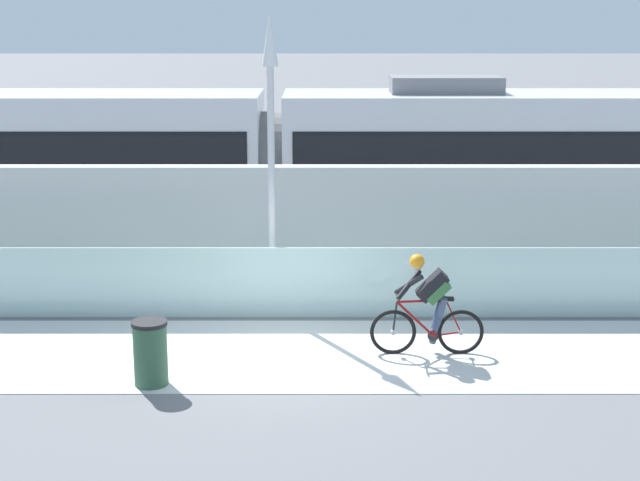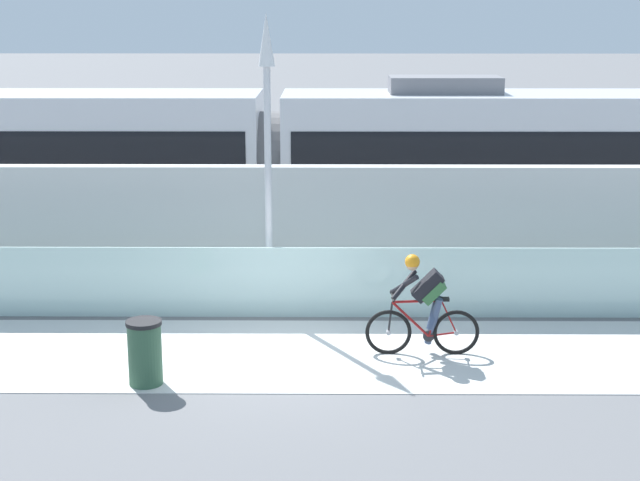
{
  "view_description": "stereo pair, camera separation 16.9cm",
  "coord_description": "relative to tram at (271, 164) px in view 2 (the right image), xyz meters",
  "views": [
    {
      "loc": [
        0.53,
        -14.03,
        5.26
      ],
      "look_at": [
        0.59,
        2.35,
        1.25
      ],
      "focal_mm": 53.57,
      "sensor_mm": 36.0,
      "label": 1
    },
    {
      "loc": [
        0.7,
        -14.03,
        5.26
      ],
      "look_at": [
        0.59,
        2.35,
        1.25
      ],
      "focal_mm": 53.57,
      "sensor_mm": 36.0,
      "label": 2
    }
  ],
  "objects": [
    {
      "name": "concrete_barrier_wall",
      "position": [
        0.52,
        -3.2,
        -0.71
      ],
      "size": [
        32.0,
        0.36,
        2.37
      ],
      "primitive_type": "cube",
      "color": "silver",
      "rests_on": "ground"
    },
    {
      "name": "cyclist_on_bike",
      "position": [
        2.72,
        -6.85,
        -1.11
      ],
      "size": [
        1.77,
        0.58,
        1.61
      ],
      "color": "black",
      "rests_on": "ground"
    },
    {
      "name": "trash_bin",
      "position": [
        -1.36,
        -8.1,
        -1.41
      ],
      "size": [
        0.51,
        0.51,
        0.96
      ],
      "color": "#33593F",
      "rests_on": "ground"
    },
    {
      "name": "lamp_post_antenna",
      "position": [
        0.22,
        -4.7,
        1.4
      ],
      "size": [
        0.28,
        0.28,
        5.2
      ],
      "color": "gray",
      "rests_on": "ground"
    },
    {
      "name": "tram",
      "position": [
        0.0,
        0.0,
        0.0
      ],
      "size": [
        22.56,
        2.54,
        3.81
      ],
      "color": "silver",
      "rests_on": "ground"
    },
    {
      "name": "tram_rail_near",
      "position": [
        0.52,
        -0.72,
        -1.89
      ],
      "size": [
        32.0,
        0.08,
        0.01
      ],
      "primitive_type": "cube",
      "color": "#595654",
      "rests_on": "ground"
    },
    {
      "name": "ground_plane",
      "position": [
        0.52,
        -6.85,
        -1.89
      ],
      "size": [
        200.0,
        200.0,
        0.0
      ],
      "primitive_type": "plane",
      "color": "slate"
    },
    {
      "name": "bike_path_deck",
      "position": [
        0.52,
        -6.85,
        -1.89
      ],
      "size": [
        32.0,
        3.2,
        0.01
      ],
      "primitive_type": "cube",
      "color": "silver",
      "rests_on": "ground"
    },
    {
      "name": "tram_rail_far",
      "position": [
        0.52,
        0.72,
        -1.89
      ],
      "size": [
        32.0,
        0.08,
        0.01
      ],
      "primitive_type": "cube",
      "color": "#595654",
      "rests_on": "ground"
    },
    {
      "name": "glass_parapet",
      "position": [
        0.52,
        -5.0,
        -1.27
      ],
      "size": [
        32.0,
        0.05,
        1.25
      ],
      "primitive_type": "cube",
      "color": "silver",
      "rests_on": "ground"
    }
  ]
}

